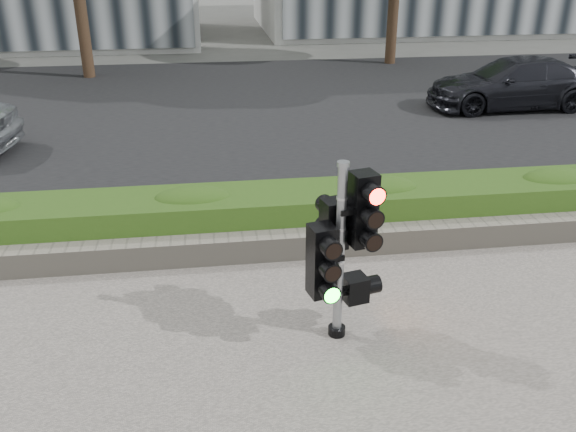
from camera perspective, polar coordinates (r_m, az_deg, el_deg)
The scene contains 7 objects.
ground at distance 6.71m, azimuth 1.85°, elevation -11.61°, with size 120.00×120.00×0.00m, color #51514C.
road at distance 15.87m, azimuth -4.23°, elevation 10.03°, with size 60.00×13.00×0.02m, color black.
curb at distance 9.39m, azimuth -1.33°, elevation -0.02°, with size 60.00×0.25×0.12m, color gray.
stone_wall at distance 8.21m, azimuth -0.33°, elevation -2.72°, with size 12.00×0.32×0.34m, color gray.
hedge at distance 8.72m, azimuth -0.89°, elevation 0.21°, with size 12.00×1.00×0.68m, color #598328.
traffic_signal at distance 6.25m, azimuth 5.01°, elevation -2.51°, with size 0.72×0.59×1.99m.
car_dark at distance 16.70m, azimuth 20.28°, elevation 11.57°, with size 1.74×4.29×1.24m, color black.
Camera 1 is at (-0.95, -5.34, 3.95)m, focal length 38.00 mm.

